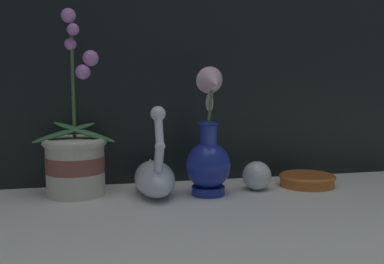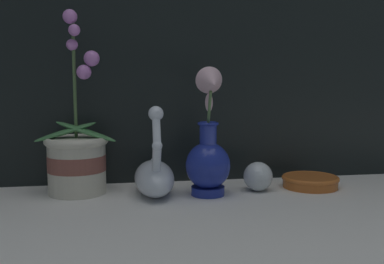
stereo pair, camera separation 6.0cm
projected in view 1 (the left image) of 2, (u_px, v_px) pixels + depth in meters
The scene contains 6 objects.
ground_plane at pixel (221, 207), 0.97m from camera, with size 2.80×2.80×0.00m, color silver.
orchid_potted_plant at pixel (75, 157), 1.07m from camera, with size 0.20×0.15×0.44m.
swan_figurine at pixel (155, 175), 1.07m from camera, with size 0.09×0.21×0.22m.
blue_vase at pixel (210, 153), 1.07m from camera, with size 0.11×0.13×0.31m.
glass_sphere at pixel (257, 176), 1.13m from camera, with size 0.07×0.07×0.07m.
amber_dish at pixel (307, 179), 1.17m from camera, with size 0.15×0.15×0.03m.
Camera 1 is at (-0.26, -0.91, 0.27)m, focal length 42.00 mm.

